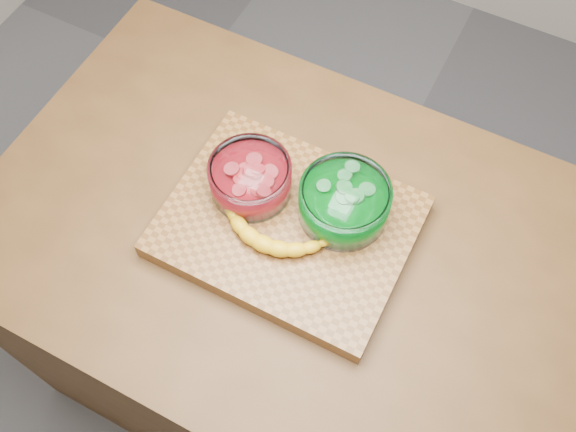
% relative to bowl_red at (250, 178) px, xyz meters
% --- Properties ---
extents(ground, '(3.50, 3.50, 0.00)m').
position_rel_bowl_red_xyz_m(ground, '(0.09, -0.03, -0.98)').
color(ground, '#58575C').
rests_on(ground, ground).
extents(counter, '(1.20, 0.80, 0.90)m').
position_rel_bowl_red_xyz_m(counter, '(0.09, -0.03, -0.53)').
color(counter, '#513318').
rests_on(counter, ground).
extents(cutting_board, '(0.45, 0.35, 0.04)m').
position_rel_bowl_red_xyz_m(cutting_board, '(0.09, -0.03, -0.06)').
color(cutting_board, brown).
rests_on(cutting_board, counter).
extents(bowl_red, '(0.15, 0.15, 0.07)m').
position_rel_bowl_red_xyz_m(bowl_red, '(0.00, 0.00, 0.00)').
color(bowl_red, white).
rests_on(bowl_red, cutting_board).
extents(bowl_green, '(0.17, 0.17, 0.08)m').
position_rel_bowl_red_xyz_m(bowl_green, '(0.18, 0.03, 0.00)').
color(bowl_green, white).
rests_on(bowl_green, cutting_board).
extents(banana, '(0.25, 0.11, 0.03)m').
position_rel_bowl_red_xyz_m(banana, '(0.08, -0.07, -0.02)').
color(banana, gold).
rests_on(banana, cutting_board).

